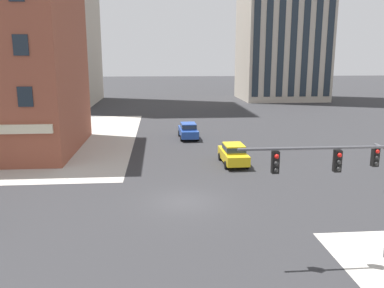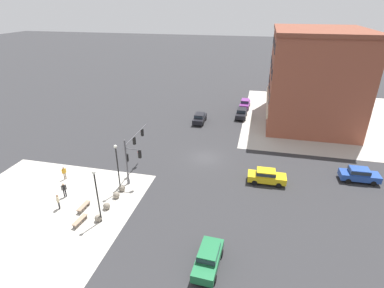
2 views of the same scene
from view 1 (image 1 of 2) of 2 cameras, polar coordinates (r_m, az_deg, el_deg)
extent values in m
plane|color=#2D2D30|center=(24.22, -1.08, -8.17)|extent=(320.00, 320.00, 0.00)
cylinder|color=#4C4C51|center=(16.74, 17.77, -0.55)|extent=(6.66, 0.12, 0.12)
cube|color=black|center=(17.17, 20.02, -2.28)|extent=(0.28, 0.28, 0.90)
sphere|color=red|center=(16.96, 20.31, -1.50)|extent=(0.18, 0.18, 0.18)
sphere|color=#282828|center=(17.03, 20.24, -2.42)|extent=(0.18, 0.18, 0.18)
sphere|color=#282828|center=(17.10, 20.17, -3.33)|extent=(0.18, 0.18, 0.18)
cube|color=black|center=(16.27, 11.79, -2.57)|extent=(0.28, 0.28, 0.90)
sphere|color=red|center=(16.05, 11.99, -1.75)|extent=(0.18, 0.18, 0.18)
sphere|color=#282828|center=(16.12, 11.95, -2.71)|extent=(0.18, 0.18, 0.18)
sphere|color=#282828|center=(16.20, 11.90, -3.67)|extent=(0.18, 0.18, 0.18)
cube|color=black|center=(19.86, 24.66, -1.65)|extent=(0.28, 0.28, 0.90)
sphere|color=red|center=(19.67, 24.96, -0.97)|extent=(0.18, 0.18, 0.18)
sphere|color=#282828|center=(19.73, 24.89, -1.76)|extent=(0.18, 0.18, 0.18)
sphere|color=#282828|center=(19.79, 24.82, -2.55)|extent=(0.18, 0.18, 0.18)
cube|color=gold|center=(32.34, 5.90, -1.67)|extent=(1.86, 4.44, 0.76)
cube|color=gold|center=(32.04, 5.98, -0.56)|extent=(1.54, 2.14, 0.60)
cube|color=#232D38|center=(32.04, 5.98, -0.56)|extent=(1.58, 2.23, 0.40)
cylinder|color=black|center=(33.57, 4.01, -1.78)|extent=(0.23, 0.64, 0.64)
cylinder|color=black|center=(33.90, 6.80, -1.70)|extent=(0.23, 0.64, 0.64)
cylinder|color=black|center=(30.98, 4.89, -3.00)|extent=(0.23, 0.64, 0.64)
cylinder|color=black|center=(31.33, 7.89, -2.90)|extent=(0.23, 0.64, 0.64)
cube|color=#23479E|center=(42.36, -0.55, 1.73)|extent=(1.90, 4.45, 0.76)
cube|color=#23479E|center=(42.09, -0.53, 2.60)|extent=(1.56, 2.16, 0.60)
cube|color=#232D38|center=(42.09, -0.53, 2.60)|extent=(1.60, 2.25, 0.40)
cylinder|color=black|center=(43.69, -1.82, 1.54)|extent=(0.24, 0.65, 0.64)
cylinder|color=black|center=(43.85, 0.35, 1.59)|extent=(0.24, 0.65, 0.64)
cylinder|color=black|center=(41.02, -1.51, 0.83)|extent=(0.24, 0.65, 0.64)
cylinder|color=black|center=(41.20, 0.81, 0.88)|extent=(0.24, 0.65, 0.64)
cube|color=#1E2833|center=(32.29, -22.70, 6.24)|extent=(1.10, 0.08, 1.50)
cube|color=#1E2833|center=(32.18, -23.26, 12.85)|extent=(1.10, 0.08, 1.50)
camera|label=2|loc=(48.58, 50.19, 21.21)|focal=28.23mm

